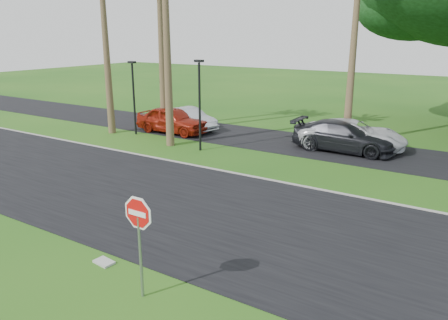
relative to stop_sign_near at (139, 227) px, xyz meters
name	(u,v)px	position (x,y,z in m)	size (l,w,h in m)	color
ground	(200,241)	(-0.50, 3.00, -1.77)	(120.00, 120.00, 0.00)	#1B4B12
road	(235,218)	(-0.50, 5.00, -1.76)	(120.00, 8.00, 0.02)	black
parking_strip	(337,149)	(-0.50, 15.50, -1.76)	(120.00, 5.00, 0.02)	black
curb	(286,183)	(-0.50, 9.05, -1.74)	(120.00, 0.12, 0.06)	gray
stop_sign_near	(139,227)	(0.00, 0.00, 0.00)	(1.05, 0.07, 2.62)	gray
streetlight_left	(134,93)	(-12.00, 12.50, 0.72)	(0.45, 0.25, 4.34)	black
streetlight_right	(200,100)	(-6.50, 11.50, 0.88)	(0.45, 0.25, 4.64)	black
car_silver	(189,119)	(-10.02, 15.24, -1.09)	(1.44, 4.13, 1.36)	#B7B8BF
car_red	(172,120)	(-10.34, 13.99, -0.98)	(1.87, 4.66, 1.59)	maroon
car_dark	(344,137)	(-0.14, 15.32, -1.01)	(2.15, 5.29, 1.53)	black
car_minivan	(352,135)	(0.11, 15.98, -1.01)	(2.54, 5.50, 1.53)	silver
utility_slab	(104,262)	(-1.92, 0.58, -1.74)	(0.55, 0.35, 0.06)	#9F9F97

